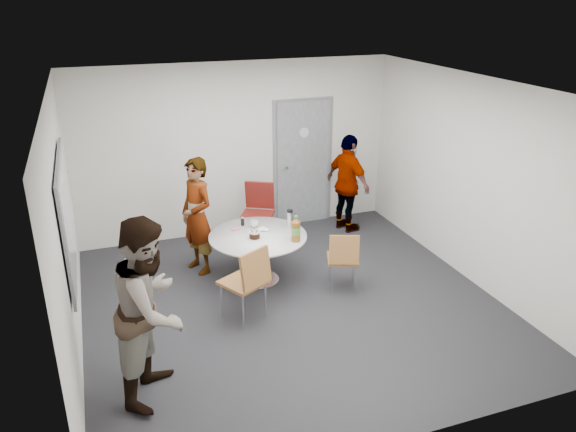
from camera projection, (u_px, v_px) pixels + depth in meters
name	position (u px, v px, depth m)	size (l,w,h in m)	color
floor	(292.00, 303.00, 7.07)	(5.00, 5.00, 0.00)	#242428
ceiling	(292.00, 86.00, 6.05)	(5.00, 5.00, 0.00)	silver
wall_back	(237.00, 150.00, 8.74)	(5.00, 5.00, 0.00)	silver
wall_left	(64.00, 232.00, 5.78)	(5.00, 5.00, 0.00)	silver
wall_right	(471.00, 180.00, 7.34)	(5.00, 5.00, 0.00)	silver
wall_front	(402.00, 310.00, 4.38)	(5.00, 5.00, 0.00)	silver
door	(303.00, 163.00, 9.19)	(1.02, 0.17, 2.12)	slate
whiteboard	(67.00, 216.00, 5.93)	(0.04, 1.90, 1.25)	slate
table	(261.00, 241.00, 7.40)	(1.29, 1.29, 1.02)	silver
chair_near_left	(249.00, 277.00, 6.48)	(0.63, 0.64, 0.95)	brown
chair_near_right	(343.00, 256.00, 7.18)	(0.51, 0.54, 0.83)	brown
chair_far	(258.00, 207.00, 8.52)	(0.64, 0.66, 0.98)	maroon
person_main	(197.00, 216.00, 7.61)	(0.59, 0.39, 1.63)	#A5C6EA
person_left	(151.00, 309.00, 5.21)	(0.89, 0.69, 1.83)	white
person_right	(348.00, 184.00, 8.94)	(0.93, 0.39, 1.59)	black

